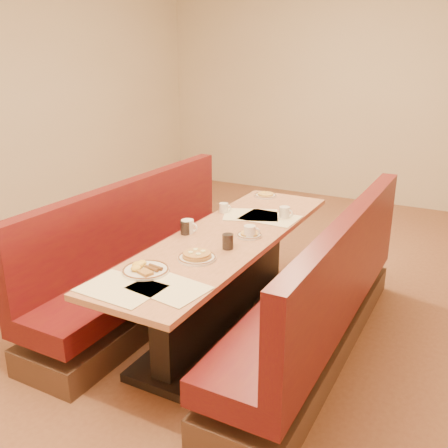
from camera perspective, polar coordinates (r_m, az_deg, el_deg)
The scene contains 19 objects.
ground at distance 3.96m, azimuth 0.25°, elevation -11.56°, with size 8.00×8.00×0.00m, color #9E6647.
room_envelope at distance 3.41m, azimuth 0.30°, elevation 17.64°, with size 6.04×8.04×2.82m.
diner_table at distance 3.78m, azimuth 0.26°, elevation -6.68°, with size 0.70×2.50×0.75m.
booth_left at distance 4.15m, azimuth -8.74°, elevation -4.68°, with size 0.55×2.50×1.05m.
booth_right at distance 3.54m, azimuth 10.91°, elevation -9.19°, with size 0.55×2.50×1.05m.
placemat_near_left at distance 2.90m, azimuth -11.71°, elevation -7.18°, with size 0.45×0.33×0.00m, color #FFF6C7.
placemat_near_right at distance 2.86m, azimuth -6.26°, elevation -7.26°, with size 0.42×0.31×0.00m, color #FFF6C7.
placemat_far_left at distance 4.09m, azimuth 3.08°, elevation 1.07°, with size 0.44×0.33×0.00m, color #FFF6C7.
placemat_far_right at distance 4.03m, azimuth 5.27°, elevation 0.73°, with size 0.44×0.33×0.00m, color #FFF6C7.
pancake_plate at distance 3.22m, azimuth -3.10°, elevation -3.73°, with size 0.25×0.25×0.06m.
eggs_plate at distance 3.07m, azimuth -9.03°, elevation -5.16°, with size 0.29×0.29×0.06m.
extra_plate_mid at distance 3.62m, azimuth 2.92°, elevation -1.23°, with size 0.19×0.19×0.04m.
extra_plate_far at distance 4.63m, azimuth 4.77°, elevation 3.31°, with size 0.21×0.21×0.04m.
coffee_mug_a at distance 3.58m, azimuth 3.01°, elevation -0.86°, with size 0.12×0.08×0.09m.
coffee_mug_b at distance 3.68m, azimuth -4.13°, elevation -0.26°, with size 0.13×0.09×0.10m.
coffee_mug_c at distance 4.04m, azimuth 6.98°, elevation 1.35°, with size 0.12×0.09×0.09m.
coffee_mug_d at distance 4.14m, azimuth 0.00°, elevation 1.87°, with size 0.11×0.07×0.08m.
soda_tumbler_near at distance 3.66m, azimuth -4.44°, elevation -0.43°, with size 0.07×0.07×0.10m.
soda_tumbler_mid at distance 3.38m, azimuth 0.44°, elevation -2.02°, with size 0.08×0.08×0.11m.
Camera 1 is at (1.60, -3.01, 2.02)m, focal length 40.00 mm.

